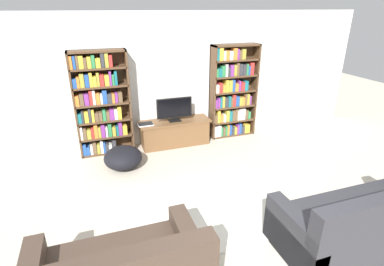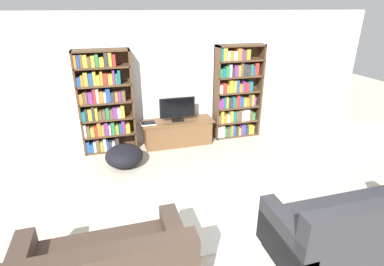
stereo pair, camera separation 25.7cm
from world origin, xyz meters
The scene contains 9 objects.
wall_back centered at (0.00, 4.23, 1.30)m, with size 8.80×0.06×2.60m.
bookshelf_left centered at (-1.38, 4.05, 0.98)m, with size 1.01×0.30×1.97m.
bookshelf_right centered at (1.33, 4.05, 0.96)m, with size 1.01×0.30×1.97m.
tv_stand centered at (0.01, 3.93, 0.26)m, with size 1.45×0.48×0.52m.
television centered at (0.01, 3.92, 0.78)m, with size 0.72×0.16×0.48m.
laptop centered at (-0.59, 3.90, 0.54)m, with size 0.29×0.22×0.03m.
area_rug centered at (-0.22, 1.70, 0.01)m, with size 2.36×1.72×0.02m.
couch_right_sofa centered at (1.36, 0.48, 0.29)m, with size 2.10×0.90×0.89m.
beanbag_ottoman centered at (-1.13, 3.29, 0.19)m, with size 0.67×0.67×0.39m, color black.
Camera 2 is at (-1.27, -1.64, 2.66)m, focal length 28.00 mm.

